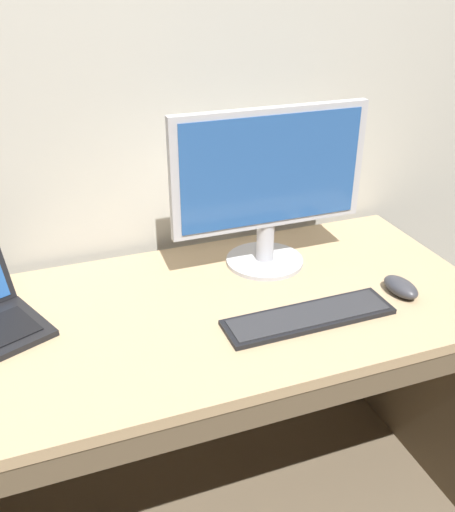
% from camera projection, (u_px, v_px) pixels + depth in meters
% --- Properties ---
extents(ground_plane, '(14.00, 14.00, 0.00)m').
position_uv_depth(ground_plane, '(192.00, 498.00, 1.80)').
color(ground_plane, brown).
extents(desk, '(1.65, 0.72, 0.71)m').
position_uv_depth(desk, '(188.00, 380.00, 1.57)').
color(desk, tan).
rests_on(desk, ground).
extents(external_monitor, '(0.57, 0.23, 0.47)m').
position_uv_depth(external_monitor, '(269.00, 182.00, 1.57)').
color(external_monitor, '#B7B7BC').
rests_on(external_monitor, desk).
extents(wired_keyboard, '(0.45, 0.12, 0.02)m').
position_uv_depth(wired_keyboard, '(309.00, 317.00, 1.43)').
color(wired_keyboard, black).
rests_on(wired_keyboard, desk).
extents(computer_mouse, '(0.08, 0.12, 0.04)m').
position_uv_depth(computer_mouse, '(401.00, 287.00, 1.54)').
color(computer_mouse, '#38383D').
rests_on(computer_mouse, desk).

